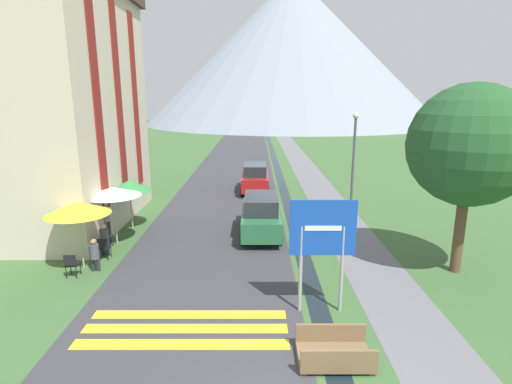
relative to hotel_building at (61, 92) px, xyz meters
The scene contains 22 objects.
ground_plane 13.82m from the hotel_building, 40.41° to the left, with size 160.00×160.00×0.00m, color #3D6033.
road 20.25m from the hotel_building, 69.04° to the left, with size 6.40×60.00×0.01m.
footpath 23.06m from the hotel_building, 54.17° to the left, with size 2.20×60.00×0.01m.
drainage_channel 21.79m from the hotel_building, 59.52° to the left, with size 0.60×60.00×0.00m.
crosswalk_marking 13.09m from the hotel_building, 53.24° to the right, with size 5.44×1.84×0.01m.
mountain_distant 78.26m from the hotel_building, 77.48° to the left, with size 65.71×65.71×32.04m.
hotel_building is the anchor object (origin of this frame).
road_sign 14.07m from the hotel_building, 38.07° to the right, with size 1.84×0.11×3.31m.
footbridge 16.13m from the hotel_building, 44.95° to the right, with size 1.70×1.10×0.65m.
parked_car_near 10.59m from the hotel_building, 10.91° to the right, with size 1.76×4.34×1.82m.
parked_car_far 12.11m from the hotel_building, 36.89° to the left, with size 1.77×4.12×1.82m.
cafe_chair_middle 7.16m from the hotel_building, 51.68° to the right, with size 0.40×0.40×0.85m.
cafe_chair_nearest 8.75m from the hotel_building, 67.68° to the right, with size 0.40×0.40×0.85m.
cafe_chair_near_right 7.92m from the hotel_building, 56.54° to the right, with size 0.40×0.40×0.85m.
cafe_umbrella_front_yellow 7.14m from the hotel_building, 64.39° to the right, with size 2.22×2.22×2.47m.
cafe_umbrella_middle_white 5.76m from the hotel_building, 44.96° to the right, with size 2.26×2.26×2.44m.
cafe_umbrella_rear_green 5.20m from the hotel_building, 15.66° to the right, with size 2.01×2.01×2.30m.
person_seated_far 8.47m from the hotel_building, 61.03° to the right, with size 0.32×0.32×1.20m.
person_seated_near 7.49m from the hotel_building, 54.94° to the right, with size 0.32×0.32×1.26m.
person_standing_terrace 6.39m from the hotel_building, 47.97° to the right, with size 0.32×0.32×1.79m.
streetlamp 13.61m from the hotel_building, ahead, with size 0.28×0.28×5.33m.
tree_by_path 16.88m from the hotel_building, 19.57° to the right, with size 4.05×4.05×6.49m.
Camera 1 is at (-0.62, -6.70, 6.02)m, focal length 28.00 mm.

